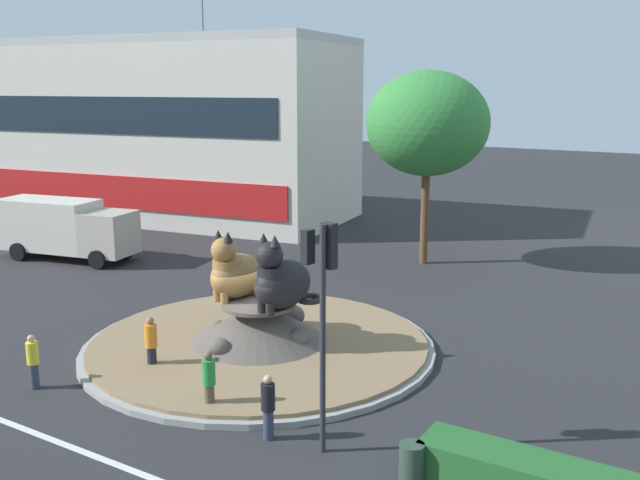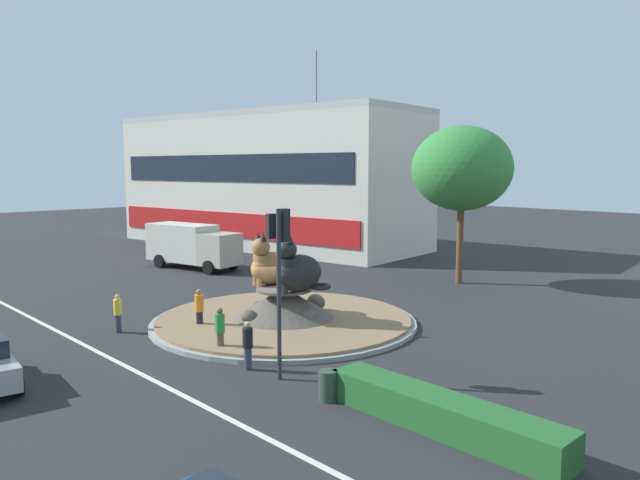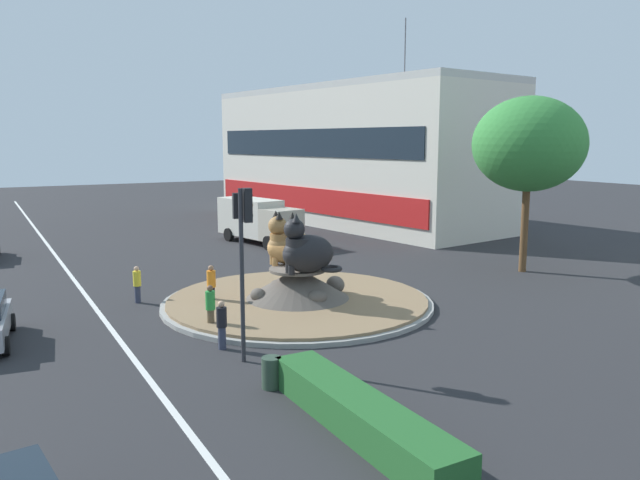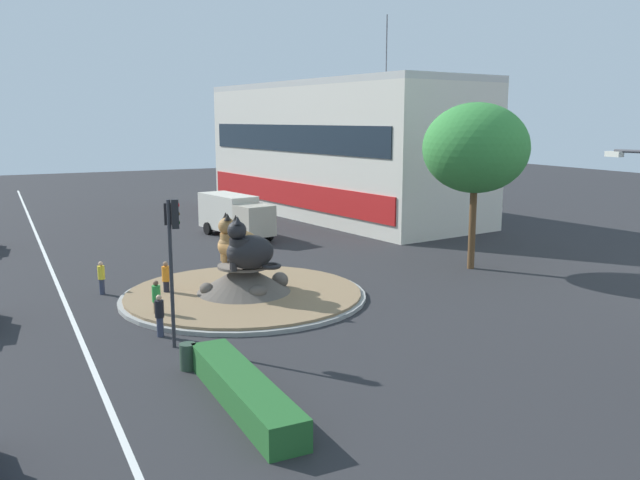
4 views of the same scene
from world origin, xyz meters
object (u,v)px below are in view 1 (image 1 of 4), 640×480
at_px(cat_statue_black, 280,281).
at_px(broadleaf_tree_behind_island, 428,124).
at_px(cat_statue_tabby, 234,273).
at_px(pedestrian_yellow_shirt, 33,360).
at_px(pedestrian_orange_shirt, 151,343).
at_px(litter_bin, 412,463).
at_px(delivery_box_truck, 65,227).
at_px(pedestrian_green_shirt, 209,381).
at_px(traffic_light_mast, 323,288).
at_px(shophouse_block, 140,128).
at_px(pedestrian_black_shirt, 268,406).

relative_size(cat_statue_black, broadleaf_tree_behind_island, 0.28).
distance_m(cat_statue_tabby, pedestrian_yellow_shirt, 6.68).
bearing_deg(pedestrian_orange_shirt, litter_bin, -7.60).
bearing_deg(delivery_box_truck, cat_statue_black, -28.65).
bearing_deg(pedestrian_orange_shirt, delivery_box_truck, 150.94).
bearing_deg(pedestrian_orange_shirt, broadleaf_tree_behind_island, 86.48).
bearing_deg(litter_bin, pedestrian_green_shirt, 176.92).
xyz_separation_m(traffic_light_mast, pedestrian_orange_shirt, (-6.82, 1.29, -3.09)).
height_order(traffic_light_mast, pedestrian_orange_shirt, traffic_light_mast).
height_order(traffic_light_mast, pedestrian_yellow_shirt, traffic_light_mast).
bearing_deg(shophouse_block, pedestrian_green_shirt, -49.95).
relative_size(cat_statue_tabby, delivery_box_truck, 0.32).
relative_size(cat_statue_tabby, shophouse_block, 0.08).
xyz_separation_m(cat_statue_tabby, pedestrian_green_shirt, (2.65, -4.50, -1.55)).
height_order(traffic_light_mast, pedestrian_black_shirt, traffic_light_mast).
xyz_separation_m(cat_statue_black, broadleaf_tree_behind_island, (-1.03, 13.70, 4.23)).
bearing_deg(cat_statue_tabby, delivery_box_truck, -101.54).
height_order(traffic_light_mast, shophouse_block, shophouse_block).
bearing_deg(pedestrian_yellow_shirt, cat_statue_black, 11.50).
bearing_deg(pedestrian_yellow_shirt, delivery_box_truck, 97.57).
height_order(cat_statue_tabby, delivery_box_truck, cat_statue_tabby).
bearing_deg(cat_statue_tabby, pedestrian_green_shirt, 37.93).
height_order(cat_statue_black, shophouse_block, shophouse_block).
xyz_separation_m(broadleaf_tree_behind_island, litter_bin, (7.70, -18.36, -6.28)).
relative_size(cat_statue_black, delivery_box_truck, 0.35).
distance_m(pedestrian_green_shirt, litter_bin, 6.01).
xyz_separation_m(broadleaf_tree_behind_island, pedestrian_green_shirt, (1.72, -18.04, -5.83)).
distance_m(traffic_light_mast, delivery_box_truck, 23.03).
height_order(traffic_light_mast, pedestrian_green_shirt, traffic_light_mast).
relative_size(pedestrian_yellow_shirt, pedestrian_green_shirt, 0.95).
xyz_separation_m(pedestrian_yellow_shirt, litter_bin, (11.27, 1.11, -0.40)).
height_order(cat_statue_tabby, pedestrian_black_shirt, cat_statue_tabby).
bearing_deg(pedestrian_yellow_shirt, litter_bin, -34.32).
bearing_deg(cat_statue_black, delivery_box_truck, -98.74).
xyz_separation_m(cat_statue_black, pedestrian_black_shirt, (2.87, -4.71, -1.62)).
relative_size(broadleaf_tree_behind_island, pedestrian_black_shirt, 5.52).
height_order(cat_statue_black, litter_bin, cat_statue_black).
bearing_deg(pedestrian_black_shirt, traffic_light_mast, 136.27).
distance_m(traffic_light_mast, pedestrian_yellow_shirt, 9.49).
distance_m(pedestrian_orange_shirt, delivery_box_truck, 16.27).
bearing_deg(broadleaf_tree_behind_island, pedestrian_black_shirt, -78.04).
relative_size(cat_statue_tabby, broadleaf_tree_behind_island, 0.26).
distance_m(traffic_light_mast, pedestrian_green_shirt, 4.74).
relative_size(broadleaf_tree_behind_island, delivery_box_truck, 1.25).
distance_m(shophouse_block, litter_bin, 37.21).
distance_m(cat_statue_tabby, delivery_box_truck, 15.43).
bearing_deg(cat_statue_black, traffic_light_mast, 52.39).
relative_size(cat_statue_black, litter_bin, 2.86).
relative_size(pedestrian_black_shirt, pedestrian_yellow_shirt, 1.04).
height_order(cat_statue_tabby, litter_bin, cat_statue_tabby).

